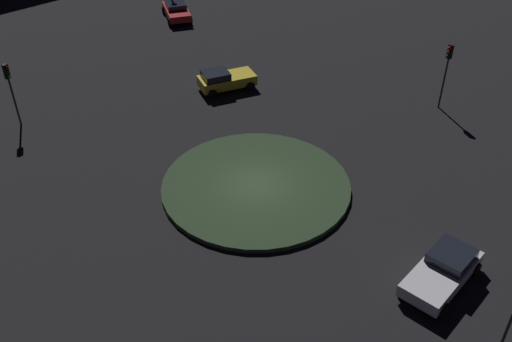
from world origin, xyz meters
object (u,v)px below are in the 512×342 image
object	(u,v)px
car_white	(443,270)
traffic_light_west	(447,64)
traffic_light_southeast	(10,83)
car_yellow	(225,80)
car_red	(176,10)

from	to	relation	value
car_white	traffic_light_west	distance (m)	16.07
traffic_light_southeast	car_yellow	bearing A→B (deg)	44.14
car_red	car_yellow	size ratio (longest dim) A/B	1.04
car_red	traffic_light_southeast	distance (m)	19.54
car_yellow	traffic_light_west	world-z (taller)	traffic_light_west
traffic_light_southeast	car_white	bearing A→B (deg)	-6.27
car_red	car_yellow	world-z (taller)	car_yellow
car_red	traffic_light_west	world-z (taller)	traffic_light_west
traffic_light_west	car_white	bearing A→B (deg)	40.15
car_yellow	car_red	bearing A→B (deg)	86.98
car_red	traffic_light_west	xyz separation A→B (m)	(-13.54, 20.48, 2.38)
traffic_light_west	car_yellow	bearing A→B (deg)	-45.96
car_red	car_white	xyz separation A→B (m)	(-5.37, 34.10, -0.01)
car_red	car_yellow	bearing A→B (deg)	3.20
car_red	traffic_light_west	distance (m)	24.67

